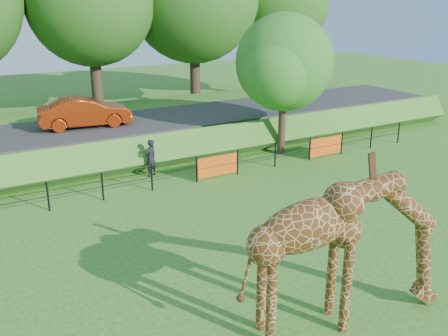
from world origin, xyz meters
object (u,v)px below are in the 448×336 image
at_px(car_red, 85,112).
at_px(visitor, 151,158).
at_px(tree_east, 285,66).
at_px(giraffe, 347,252).

distance_m(car_red, visitor, 4.86).
xyz_separation_m(visitor, tree_east, (6.96, -0.03, 3.47)).
height_order(giraffe, tree_east, tree_east).
xyz_separation_m(giraffe, tree_east, (6.90, 11.85, 2.43)).
bearing_deg(visitor, tree_east, 154.91).
distance_m(giraffe, car_red, 16.38).
height_order(giraffe, car_red, giraffe).
relative_size(giraffe, visitor, 3.18).
distance_m(visitor, tree_east, 7.78).
xyz_separation_m(car_red, visitor, (1.52, -4.42, -1.32)).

